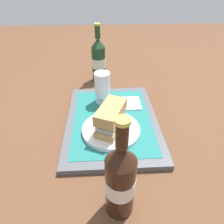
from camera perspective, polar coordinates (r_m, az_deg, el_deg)
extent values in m
plane|color=brown|center=(0.74, 0.00, -3.15)|extent=(3.00, 3.00, 0.00)
cube|color=#4C5156|center=(0.73, 0.00, -2.54)|extent=(0.44, 0.32, 0.02)
cube|color=#1E6B66|center=(0.72, 0.00, -1.88)|extent=(0.38, 0.27, 0.00)
cylinder|color=white|center=(0.67, -0.29, -4.99)|extent=(0.19, 0.19, 0.01)
cube|color=tan|center=(0.65, -0.30, -3.73)|extent=(0.14, 0.11, 0.02)
cube|color=#9EA3A8|center=(0.64, -0.30, -2.36)|extent=(0.13, 0.10, 0.02)
cube|color=silver|center=(0.63, -0.31, -1.51)|extent=(0.12, 0.09, 0.01)
sphere|color=#47932D|center=(0.67, 1.24, 1.67)|extent=(0.04, 0.04, 0.04)
cube|color=tan|center=(0.62, -0.31, 0.10)|extent=(0.14, 0.11, 0.04)
cylinder|color=silver|center=(0.81, -2.61, 3.11)|extent=(0.06, 0.06, 0.01)
cylinder|color=silver|center=(0.80, -2.64, 4.00)|extent=(0.01, 0.01, 0.02)
cylinder|color=silver|center=(0.77, -2.76, 7.74)|extent=(0.06, 0.06, 0.09)
cylinder|color=gold|center=(0.78, -2.71, 6.35)|extent=(0.06, 0.06, 0.05)
cylinder|color=white|center=(0.77, -2.78, 8.35)|extent=(0.05, 0.05, 0.01)
cube|color=white|center=(0.80, 5.49, 2.46)|extent=(0.09, 0.07, 0.01)
cylinder|color=#19381E|center=(0.99, -3.76, 13.30)|extent=(0.06, 0.06, 0.17)
cylinder|color=silver|center=(0.99, -3.78, 13.74)|extent=(0.07, 0.07, 0.05)
cone|color=#19381E|center=(0.95, -4.01, 18.92)|extent=(0.06, 0.06, 0.04)
cylinder|color=#19381E|center=(0.94, -4.13, 21.62)|extent=(0.02, 0.02, 0.05)
cylinder|color=#BFB74C|center=(0.93, -4.22, 23.48)|extent=(0.03, 0.03, 0.01)
cylinder|color=black|center=(0.46, 2.76, -20.23)|extent=(0.06, 0.06, 0.17)
cylinder|color=silver|center=(0.45, 2.79, -19.65)|extent=(0.07, 0.07, 0.05)
cone|color=black|center=(0.38, 3.21, -11.73)|extent=(0.06, 0.06, 0.04)
cylinder|color=black|center=(0.35, 3.46, -6.58)|extent=(0.02, 0.02, 0.05)
cylinder|color=#BFB74C|center=(0.33, 3.66, -2.52)|extent=(0.03, 0.03, 0.01)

